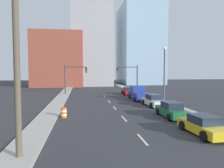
# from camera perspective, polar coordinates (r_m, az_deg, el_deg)

# --- Properties ---
(sidewalk_left) EXTENTS (2.03, 89.74, 0.14)m
(sidewalk_left) POSITION_cam_1_polar(r_m,az_deg,el_deg) (50.89, -11.67, -1.59)
(sidewalk_left) COLOR #ADA89E
(sidewalk_left) RESTS_ON ground
(sidewalk_right) EXTENTS (2.03, 89.74, 0.14)m
(sidewalk_right) POSITION_cam_1_polar(r_m,az_deg,el_deg) (52.01, 4.59, -1.42)
(sidewalk_right) COLOR #ADA89E
(sidewalk_right) RESTS_ON ground
(lane_stripe_at_8m) EXTENTS (0.16, 2.40, 0.01)m
(lane_stripe_at_8m) POSITION_cam_1_polar(r_m,az_deg,el_deg) (15.02, 7.94, -14.12)
(lane_stripe_at_8m) COLOR beige
(lane_stripe_at_8m) RESTS_ON ground
(lane_stripe_at_14m) EXTENTS (0.16, 2.40, 0.01)m
(lane_stripe_at_14m) POSITION_cam_1_polar(r_m,az_deg,el_deg) (20.93, 3.18, -9.02)
(lane_stripe_at_14m) COLOR beige
(lane_stripe_at_14m) RESTS_ON ground
(lane_stripe_at_20m) EXTENTS (0.16, 2.40, 0.01)m
(lane_stripe_at_20m) POSITION_cam_1_polar(r_m,az_deg,el_deg) (26.82, 0.66, -6.23)
(lane_stripe_at_20m) COLOR beige
(lane_stripe_at_20m) RESTS_ON ground
(lane_stripe_at_26m) EXTENTS (0.16, 2.40, 0.01)m
(lane_stripe_at_26m) POSITION_cam_1_polar(r_m,az_deg,el_deg) (32.03, -0.77, -4.62)
(lane_stripe_at_26m) COLOR beige
(lane_stripe_at_26m) RESTS_ON ground
(lane_stripe_at_33m) EXTENTS (0.16, 2.40, 0.01)m
(lane_stripe_at_33m) POSITION_cam_1_polar(r_m,az_deg,el_deg) (38.78, -2.03, -3.20)
(lane_stripe_at_33m) COLOR beige
(lane_stripe_at_33m) RESTS_ON ground
(building_brick_left) EXTENTS (14.00, 16.00, 15.29)m
(building_brick_left) POSITION_cam_1_polar(r_m,az_deg,el_deg) (67.21, -13.67, 6.08)
(building_brick_left) COLOR brown
(building_brick_left) RESTS_ON ground
(building_office_center) EXTENTS (12.00, 20.00, 29.06)m
(building_office_center) POSITION_cam_1_polar(r_m,az_deg,el_deg) (71.57, -5.53, 11.54)
(building_office_center) COLOR #99999E
(building_office_center) RESTS_ON ground
(building_glass_right) EXTENTS (13.00, 20.00, 26.60)m
(building_glass_right) POSITION_cam_1_polar(r_m,az_deg,el_deg) (77.92, 7.08, 9.96)
(building_glass_right) COLOR #8CADC6
(building_glass_right) RESTS_ON ground
(traffic_signal_left) EXTENTS (4.33, 0.35, 5.65)m
(traffic_signal_left) POSITION_cam_1_polar(r_m,az_deg,el_deg) (42.89, -10.43, 2.32)
(traffic_signal_left) COLOR #38383D
(traffic_signal_left) RESTS_ON ground
(traffic_signal_right) EXTENTS (4.33, 0.35, 5.65)m
(traffic_signal_right) POSITION_cam_1_polar(r_m,az_deg,el_deg) (43.96, 4.98, 2.40)
(traffic_signal_right) COLOR #38383D
(traffic_signal_right) RESTS_ON ground
(utility_pole_left_near) EXTENTS (1.60, 0.32, 9.33)m
(utility_pole_left_near) POSITION_cam_1_polar(r_m,az_deg,el_deg) (11.97, -23.61, 4.37)
(utility_pole_left_near) COLOR brown
(utility_pole_left_near) RESTS_ON ground
(traffic_barrel) EXTENTS (0.56, 0.56, 0.95)m
(traffic_barrel) POSITION_cam_1_polar(r_m,az_deg,el_deg) (21.80, -12.49, -7.32)
(traffic_barrel) COLOR orange
(traffic_barrel) RESTS_ON ground
(street_lamp) EXTENTS (0.44, 0.44, 7.73)m
(street_lamp) POSITION_cam_1_polar(r_m,az_deg,el_deg) (30.46, 13.52, 3.38)
(street_lamp) COLOR #4C4C51
(street_lamp) RESTS_ON ground
(sedan_yellow) EXTENTS (2.25, 4.60, 1.39)m
(sedan_yellow) POSITION_cam_1_polar(r_m,az_deg,el_deg) (17.09, 22.95, -9.97)
(sedan_yellow) COLOR gold
(sedan_yellow) RESTS_ON ground
(sedan_green) EXTENTS (2.02, 4.71, 1.50)m
(sedan_green) POSITION_cam_1_polar(r_m,az_deg,el_deg) (22.17, 15.32, -6.65)
(sedan_green) COLOR #1E6033
(sedan_green) RESTS_ON ground
(sedan_white) EXTENTS (2.21, 4.78, 1.52)m
(sedan_white) POSITION_cam_1_polar(r_m,az_deg,el_deg) (28.50, 10.86, -4.30)
(sedan_white) COLOR silver
(sedan_white) RESTS_ON ground
(pickup_truck_blue) EXTENTS (2.50, 6.27, 2.14)m
(pickup_truck_blue) POSITION_cam_1_polar(r_m,az_deg,el_deg) (34.64, 6.98, -2.60)
(pickup_truck_blue) COLOR navy
(pickup_truck_blue) RESTS_ON ground
(sedan_red) EXTENTS (2.13, 4.57, 1.39)m
(sedan_red) POSITION_cam_1_polar(r_m,az_deg,el_deg) (41.74, 4.19, -1.84)
(sedan_red) COLOR red
(sedan_red) RESTS_ON ground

